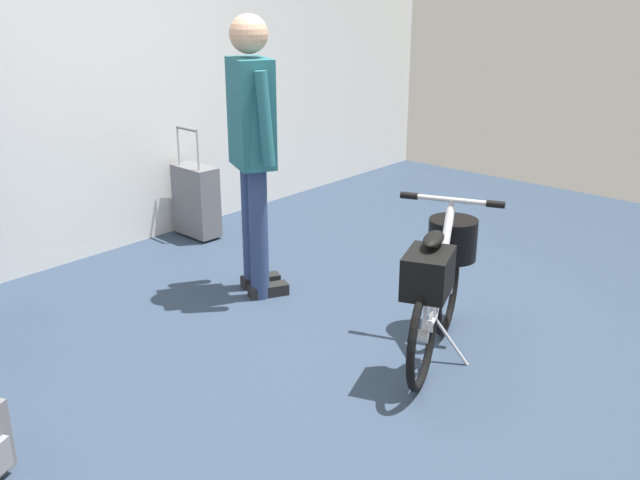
# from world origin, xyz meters

# --- Properties ---
(ground_plane) EXTENTS (7.67, 7.67, 0.00)m
(ground_plane) POSITION_xyz_m (0.00, 0.00, 0.00)
(ground_plane) COLOR #2D3D51
(back_wall) EXTENTS (7.67, 0.10, 2.74)m
(back_wall) POSITION_xyz_m (0.00, 2.23, 1.37)
(back_wall) COLOR white
(back_wall) RESTS_ON ground_plane
(folding_bike_foreground) EXTENTS (1.06, 0.57, 0.79)m
(folding_bike_foreground) POSITION_xyz_m (0.39, -0.40, 0.42)
(folding_bike_foreground) COLOR black
(folding_bike_foreground) RESTS_ON ground_plane
(visitor_near_wall) EXTENTS (0.37, 0.48, 1.65)m
(visitor_near_wall) POSITION_xyz_m (0.32, 0.85, 0.94)
(visitor_near_wall) COLOR navy
(visitor_near_wall) RESTS_ON ground_plane
(rolling_suitcase) EXTENTS (0.19, 0.37, 0.83)m
(rolling_suitcase) POSITION_xyz_m (0.76, 1.94, 0.28)
(rolling_suitcase) COLOR slate
(rolling_suitcase) RESTS_ON ground_plane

